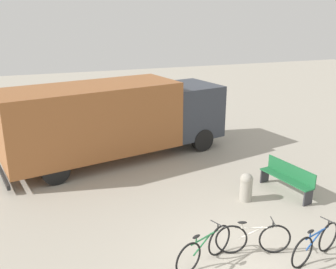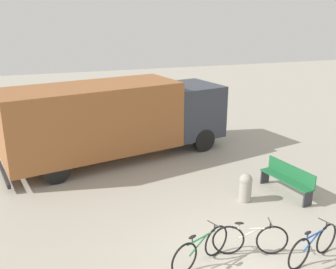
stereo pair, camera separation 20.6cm
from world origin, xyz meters
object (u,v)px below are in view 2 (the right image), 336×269
at_px(delivery_truck, 116,117).
at_px(bicycle_near, 201,249).
at_px(bicycle_middle, 250,239).
at_px(bicycle_far, 313,245).
at_px(bollard_near_bench, 245,186).
at_px(park_bench, 288,178).

bearing_deg(delivery_truck, bicycle_near, -98.11).
xyz_separation_m(bicycle_middle, bicycle_far, (1.22, -0.66, 0.00)).
bearing_deg(bollard_near_bench, bicycle_near, -136.54).
relative_size(park_bench, bicycle_middle, 1.15).
height_order(park_bench, bollard_near_bench, park_bench).
relative_size(delivery_truck, bicycle_middle, 5.23).
bearing_deg(bicycle_near, bollard_near_bench, 20.83).
bearing_deg(delivery_truck, bicycle_middle, -88.39).
height_order(delivery_truck, bicycle_near, delivery_truck).
distance_m(delivery_truck, bicycle_middle, 7.31).
distance_m(delivery_truck, bollard_near_bench, 5.62).
xyz_separation_m(park_bench, bollard_near_bench, (-1.47, -0.01, -0.05)).
xyz_separation_m(bicycle_near, bollard_near_bench, (2.44, 2.31, 0.07)).
bearing_deg(bicycle_middle, bollard_near_bench, 81.16).
bearing_deg(bicycle_near, park_bench, 8.07).
bearing_deg(delivery_truck, bicycle_far, -81.14).
relative_size(delivery_truck, park_bench, 4.56).
height_order(bicycle_near, bicycle_far, same).
bearing_deg(bollard_near_bench, bicycle_far, -89.90).
height_order(bicycle_middle, bicycle_far, same).
height_order(bicycle_far, bollard_near_bench, bollard_near_bench).
height_order(park_bench, bicycle_far, park_bench).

